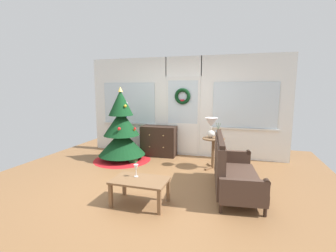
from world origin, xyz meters
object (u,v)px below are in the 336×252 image
wine_glass (136,168)px  table_lamp (211,125)px  dresser_cabinet (159,141)px  settee_sofa (231,170)px  gift_box (133,160)px  flower_vase (218,133)px  coffee_table (140,183)px  christmas_tree (122,134)px  side_table (213,147)px

wine_glass → table_lamp: bearing=65.0°
dresser_cabinet → settee_sofa: bearing=-43.0°
table_lamp → gift_box: size_ratio=2.64×
dresser_cabinet → gift_box: dresser_cabinet is taller
table_lamp → flower_vase: (0.16, -0.10, -0.17)m
settee_sofa → wine_glass: settee_sofa is taller
coffee_table → settee_sofa: bearing=33.4°
christmas_tree → flower_vase: christmas_tree is taller
settee_sofa → flower_vase: 1.22m
coffee_table → flower_vase: bearing=63.6°
christmas_tree → coffee_table: bearing=-55.9°
dresser_cabinet → settee_sofa: settee_sofa is taller
dresser_cabinet → table_lamp: size_ratio=2.08×
gift_box → dresser_cabinet: bearing=66.2°
flower_vase → christmas_tree: bearing=179.3°
side_table → table_lamp: 0.49m
dresser_cabinet → wine_glass: (0.50, -2.53, 0.14)m
side_table → gift_box: bearing=-173.5°
table_lamp → coffee_table: size_ratio=0.52×
flower_vase → wine_glass: flower_vase is taller
christmas_tree → dresser_cabinet: christmas_tree is taller
table_lamp → coffee_table: 2.30m
flower_vase → table_lamp: bearing=148.0°
dresser_cabinet → side_table: (1.47, -0.61, 0.09)m
side_table → wine_glass: size_ratio=3.47×
flower_vase → gift_box: bearing=-175.6°
coffee_table → side_table: bearing=66.7°
table_lamp → wine_glass: 2.21m
gift_box → coffee_table: bearing=-62.0°
christmas_tree → flower_vase: (2.31, -0.03, 0.14)m
christmas_tree → gift_box: size_ratio=10.72×
settee_sofa → coffee_table: size_ratio=2.03×
coffee_table → gift_box: bearing=118.0°
table_lamp → gift_box: (-1.77, -0.25, -0.88)m
christmas_tree → gift_box: 0.71m
side_table → coffee_table: size_ratio=0.81×
side_table → settee_sofa: bearing=-70.0°
flower_vase → side_table: bearing=149.0°
coffee_table → gift_box: 2.06m
settee_sofa → gift_box: size_ratio=10.25×
christmas_tree → flower_vase: bearing=-0.7°
settee_sofa → side_table: bearing=110.0°
table_lamp → dresser_cabinet: bearing=158.2°
christmas_tree → settee_sofa: christmas_tree is taller
dresser_cabinet → coffee_table: dresser_cabinet is taller
table_lamp → flower_vase: table_lamp is taller
dresser_cabinet → flower_vase: bearing=-23.0°
gift_box → flower_vase: bearing=4.4°
dresser_cabinet → table_lamp: (1.41, -0.57, 0.57)m
side_table → gift_box: (-1.83, -0.21, -0.40)m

